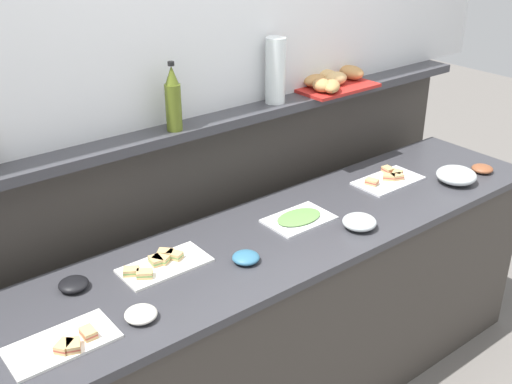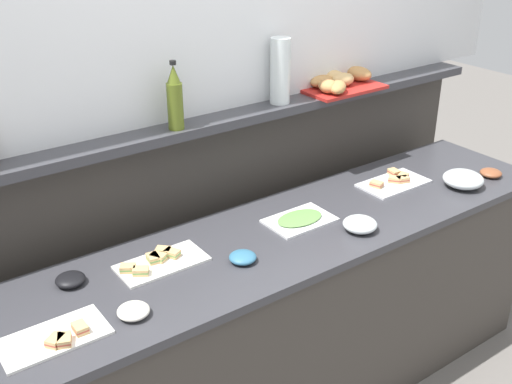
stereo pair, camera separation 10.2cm
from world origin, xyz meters
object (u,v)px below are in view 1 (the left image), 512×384
object	(u,v)px
sandwich_platter_side	(161,264)
sandwich_platter_front	(388,179)
olive_oil_bottle	(173,100)
condiment_bowl_red	(74,284)
water_carafe	(275,71)
sandwich_platter_rear	(65,343)
glass_bowl_medium	(359,222)
condiment_bowl_cream	(246,258)
bread_basket	(332,81)
condiment_bowl_teal	(141,314)
cold_cuts_platter	(299,218)
condiment_bowl_dark	(482,169)
glass_bowl_large	(456,176)

from	to	relation	value
sandwich_platter_side	sandwich_platter_front	world-z (taller)	same
olive_oil_bottle	condiment_bowl_red	bearing A→B (deg)	-158.37
sandwich_platter_front	water_carafe	bearing A→B (deg)	140.98
sandwich_platter_rear	water_carafe	distance (m)	1.47
glass_bowl_medium	olive_oil_bottle	distance (m)	0.90
sandwich_platter_side	sandwich_platter_rear	world-z (taller)	same
condiment_bowl_cream	sandwich_platter_rear	bearing A→B (deg)	-177.25
bread_basket	condiment_bowl_cream	bearing A→B (deg)	-151.61
glass_bowl_medium	condiment_bowl_teal	bearing A→B (deg)	178.84
glass_bowl_medium	condiment_bowl_cream	size ratio (longest dim) A/B	1.36
sandwich_platter_front	sandwich_platter_rear	bearing A→B (deg)	-173.91
sandwich_platter_side	bread_basket	bearing A→B (deg)	15.52
sandwich_platter_rear	condiment_bowl_red	size ratio (longest dim) A/B	3.14
glass_bowl_medium	olive_oil_bottle	world-z (taller)	olive_oil_bottle
condiment_bowl_teal	cold_cuts_platter	bearing A→B (deg)	12.08
water_carafe	condiment_bowl_dark	bearing A→B (deg)	-32.77
sandwich_platter_front	condiment_bowl_cream	world-z (taller)	same
condiment_bowl_dark	water_carafe	world-z (taller)	water_carafe
sandwich_platter_side	glass_bowl_medium	world-z (taller)	glass_bowl_medium
glass_bowl_large	olive_oil_bottle	size ratio (longest dim) A/B	0.68
glass_bowl_large	bread_basket	distance (m)	0.74
sandwich_platter_front	bread_basket	xyz separation A→B (m)	(-0.06, 0.34, 0.41)
sandwich_platter_rear	glass_bowl_large	xyz separation A→B (m)	(1.93, -0.03, 0.02)
sandwich_platter_front	condiment_bowl_red	distance (m)	1.55
cold_cuts_platter	condiment_bowl_dark	world-z (taller)	condiment_bowl_dark
glass_bowl_medium	condiment_bowl_cream	distance (m)	0.53
glass_bowl_large	water_carafe	size ratio (longest dim) A/B	0.64
condiment_bowl_teal	condiment_bowl_dark	size ratio (longest dim) A/B	1.04
glass_bowl_large	condiment_bowl_red	size ratio (longest dim) A/B	1.78
sandwich_platter_side	condiment_bowl_teal	world-z (taller)	condiment_bowl_teal
condiment_bowl_cream	bread_basket	xyz separation A→B (m)	(0.91, 0.49, 0.41)
condiment_bowl_teal	olive_oil_bottle	world-z (taller)	olive_oil_bottle
sandwich_platter_front	condiment_bowl_teal	xyz separation A→B (m)	(-1.45, -0.21, 0.01)
sandwich_platter_rear	condiment_bowl_dark	size ratio (longest dim) A/B	3.20
condiment_bowl_red	water_carafe	distance (m)	1.26
sandwich_platter_rear	condiment_bowl_cream	xyz separation A→B (m)	(0.72, 0.03, 0.01)
glass_bowl_medium	condiment_bowl_teal	distance (m)	1.00
glass_bowl_large	water_carafe	distance (m)	1.00
sandwich_platter_side	sandwich_platter_rear	xyz separation A→B (m)	(-0.46, -0.20, -0.00)
sandwich_platter_side	condiment_bowl_dark	bearing A→B (deg)	-7.94
sandwich_platter_front	olive_oil_bottle	size ratio (longest dim) A/B	1.21
sandwich_platter_side	bread_basket	distance (m)	1.28
cold_cuts_platter	olive_oil_bottle	world-z (taller)	olive_oil_bottle
condiment_bowl_dark	olive_oil_bottle	xyz separation A→B (m)	(-1.41, 0.53, 0.49)
condiment_bowl_dark	bread_basket	bearing A→B (deg)	132.20
sandwich_platter_front	water_carafe	world-z (taller)	water_carafe
sandwich_platter_front	glass_bowl_medium	world-z (taller)	glass_bowl_medium
sandwich_platter_front	condiment_bowl_teal	bearing A→B (deg)	-171.77
condiment_bowl_cream	olive_oil_bottle	world-z (taller)	olive_oil_bottle
bread_basket	glass_bowl_large	bearing A→B (deg)	-61.33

